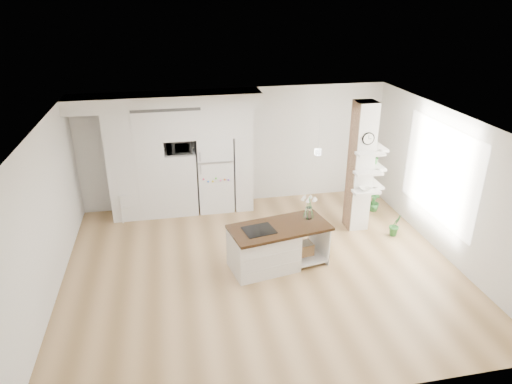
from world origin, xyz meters
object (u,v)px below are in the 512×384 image
floor_plant_a (395,225)px  refrigerator (215,173)px  kitchen_island (269,247)px  bookshelf (134,207)px

floor_plant_a → refrigerator: bearing=149.9°
refrigerator → kitchen_island: refrigerator is taller
refrigerator → floor_plant_a: 4.05m
kitchen_island → bookshelf: size_ratio=2.98×
refrigerator → floor_plant_a: refrigerator is taller
kitchen_island → bookshelf: bearing=124.4°
kitchen_island → bookshelf: 3.52m
kitchen_island → bookshelf: kitchen_island is taller
bookshelf → floor_plant_a: size_ratio=1.39×
refrigerator → kitchen_island: 2.78m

